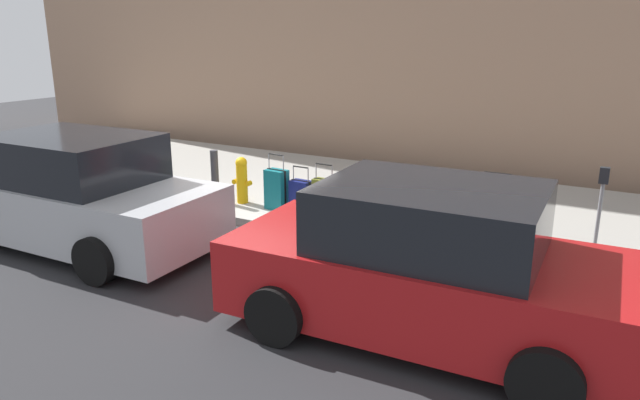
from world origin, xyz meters
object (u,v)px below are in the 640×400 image
suitcase_maroon_5 (346,202)px  suitcase_navy_7 (301,196)px  suitcase_teal_1 (459,217)px  suitcase_navy_0 (494,220)px  parked_car_red_0 (428,266)px  suitcase_black_4 (372,203)px  suitcase_olive_6 (324,197)px  bollard_post (215,176)px  suitcase_red_2 (424,210)px  suitcase_silver_3 (399,208)px  fire_hydrant (242,179)px  parking_meter (601,200)px  parked_car_silver_1 (75,194)px  suitcase_teal_8 (277,189)px

suitcase_maroon_5 → suitcase_navy_7: bearing=-4.4°
suitcase_teal_1 → suitcase_navy_0: bearing=174.7°
suitcase_teal_1 → parked_car_red_0: (-0.48, 2.72, 0.29)m
suitcase_black_4 → suitcase_olive_6: 0.91m
suitcase_olive_6 → bollard_post: size_ratio=0.95×
suitcase_navy_7 → suitcase_olive_6: bearing=-177.9°
suitcase_red_2 → suitcase_maroon_5: (1.35, -0.01, -0.06)m
suitcase_navy_0 → suitcase_silver_3: size_ratio=1.55×
suitcase_black_4 → fire_hydrant: (2.56, 0.01, 0.08)m
suitcase_teal_1 → suitcase_navy_7: (2.75, 0.01, -0.06)m
suitcase_olive_6 → parking_meter: bearing=-177.6°
suitcase_maroon_5 → parked_car_silver_1: (3.19, 2.64, 0.32)m
suitcase_black_4 → suitcase_navy_0: bearing=-179.8°
suitcase_navy_0 → bollard_post: bearing=2.0°
suitcase_black_4 → fire_hydrant: suitcase_black_4 is taller
suitcase_red_2 → bollard_post: suitcase_red_2 is taller
suitcase_navy_7 → suitcase_black_4: bearing=178.1°
suitcase_olive_6 → fire_hydrant: bearing=2.6°
suitcase_navy_0 → suitcase_teal_1: suitcase_navy_0 is taller
suitcase_teal_8 → bollard_post: suitcase_teal_8 is taller
parked_car_silver_1 → suitcase_olive_6: bearing=-135.2°
suitcase_black_4 → parked_car_silver_1: size_ratio=0.22×
suitcase_navy_7 → parked_car_red_0: 4.23m
parked_car_silver_1 → suitcase_teal_8: bearing=-125.1°
suitcase_silver_3 → suitcase_teal_8: size_ratio=0.72×
suitcase_red_2 → parked_car_red_0: bearing=110.6°
suitcase_teal_8 → fire_hydrant: suitcase_teal_8 is taller
suitcase_teal_1 → bollard_post: 4.46m
suitcase_teal_1 → bollard_post: size_ratio=0.96×
suitcase_navy_7 → parking_meter: 4.64m
suitcase_black_4 → suitcase_maroon_5: bearing=2.9°
suitcase_red_2 → parking_meter: bearing=-173.5°
suitcase_olive_6 → fire_hydrant: size_ratio=1.07×
suitcase_maroon_5 → suitcase_olive_6: suitcase_olive_6 is taller
suitcase_silver_3 → fire_hydrant: fire_hydrant is taller
suitcase_maroon_5 → fire_hydrant: (2.10, -0.01, 0.11)m
suitcase_maroon_5 → suitcase_navy_7: suitcase_navy_7 is taller
suitcase_teal_8 → parking_meter: bearing=-177.0°
suitcase_black_4 → suitcase_navy_7: size_ratio=1.22×
suitcase_silver_3 → parked_car_red_0: (-1.44, 2.72, 0.30)m
suitcase_navy_0 → parked_car_red_0: bearing=89.0°
suitcase_navy_0 → parked_car_silver_1: 6.18m
suitcase_navy_7 → suitcase_teal_8: (0.45, 0.08, 0.08)m
suitcase_navy_0 → suitcase_olive_6: suitcase_navy_0 is taller
fire_hydrant → bollard_post: bearing=17.0°
fire_hydrant → suitcase_teal_1: bearing=-179.0°
parking_meter → parked_car_red_0: size_ratio=0.29×
suitcase_maroon_5 → parked_car_silver_1: 4.15m
suitcase_teal_1 → bollard_post: (4.45, 0.22, 0.14)m
suitcase_red_2 → fire_hydrant: 3.45m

